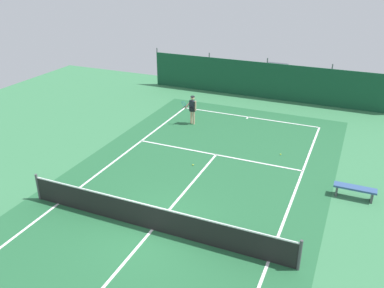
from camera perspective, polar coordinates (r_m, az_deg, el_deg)
name	(u,v)px	position (r m, az deg, el deg)	size (l,w,h in m)	color
ground_plane	(153,230)	(14.49, -5.58, -11.93)	(36.00, 36.00, 0.00)	#387A4C
court_surface	(153,230)	(14.48, -5.58, -11.92)	(11.02, 26.60, 0.01)	#236038
tennis_net	(152,218)	(14.19, -5.67, -10.28)	(10.12, 0.10, 1.10)	black
back_fence	(267,87)	(28.16, 10.50, 7.97)	(16.30, 0.98, 2.70)	#14472D
tennis_player	(192,108)	(22.77, 0.05, 5.13)	(0.84, 0.65, 1.64)	#D8AD8C
tennis_ball_near_player	(193,165)	(18.47, 0.14, -2.95)	(0.07, 0.07, 0.07)	#CCDB33
tennis_ball_midcourt	(281,154)	(19.89, 12.37, -1.42)	(0.07, 0.07, 0.07)	#CCDB33
parked_car	(274,77)	(29.88, 11.50, 9.21)	(2.02, 4.20, 1.68)	navy
courtside_bench	(355,190)	(17.16, 21.97, -5.98)	(1.60, 0.40, 0.49)	#335184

